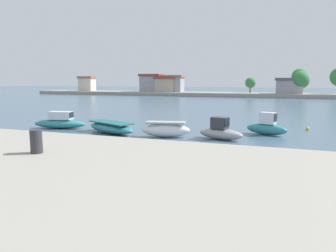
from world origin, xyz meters
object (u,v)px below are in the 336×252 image
moored_boat_1 (111,128)px  mooring_buoy_1 (307,128)px  moored_boat_2 (166,130)px  mooring_bollard (36,141)px  moored_boat_3 (221,132)px  moored_boat_0 (60,122)px  mooring_buoy_0 (38,139)px  moored_boat_4 (267,127)px

moored_boat_1 → mooring_buoy_1: bearing=49.1°
moored_boat_1 → moored_boat_2: 5.10m
mooring_bollard → moored_boat_3: mooring_bollard is taller
moored_boat_3 → mooring_buoy_1: moored_boat_3 is taller
mooring_bollard → moored_boat_0: bearing=127.7°
mooring_buoy_0 → mooring_buoy_1: mooring_buoy_1 is taller
moored_boat_1 → mooring_buoy_0: moored_boat_1 is taller
moored_boat_4 → mooring_buoy_0: bearing=-132.5°
moored_boat_0 → moored_boat_3: size_ratio=1.37×
mooring_bollard → moored_boat_0: (-13.59, 17.59, -2.32)m
mooring_buoy_0 → moored_boat_0: bearing=114.5°
moored_boat_0 → moored_boat_1: (5.78, -0.65, -0.11)m
moored_boat_2 → mooring_buoy_1: (10.76, 7.61, -0.43)m
moored_boat_2 → moored_boat_4: bearing=15.5°
moored_boat_3 → mooring_buoy_1: size_ratio=11.51×
moored_boat_4 → mooring_buoy_0: 17.92m
mooring_bollard → mooring_buoy_1: 25.73m
moored_boat_1 → mooring_buoy_0: (-3.22, -4.97, -0.33)m
moored_boat_0 → moored_boat_1: moored_boat_0 is taller
moored_boat_2 → mooring_buoy_1: size_ratio=12.13×
moored_boat_0 → moored_boat_2: moored_boat_0 is taller
moored_boat_3 → moored_boat_2: bearing=-155.9°
moored_boat_0 → moored_boat_2: 10.91m
moored_boat_4 → mooring_buoy_0: moored_boat_4 is taller
moored_boat_0 → moored_boat_4: moored_boat_4 is taller
moored_boat_1 → moored_boat_4: 13.02m
mooring_buoy_0 → mooring_buoy_1: bearing=32.9°
moored_boat_0 → moored_boat_2: bearing=-16.0°
mooring_buoy_0 → mooring_buoy_1: 22.70m
moored_boat_0 → mooring_buoy_0: moored_boat_0 is taller
moored_boat_0 → mooring_buoy_1: 22.65m
mooring_bollard → moored_boat_2: bearing=99.2°
mooring_buoy_1 → mooring_bollard: bearing=-108.3°
moored_boat_1 → mooring_buoy_1: size_ratio=17.66×
moored_boat_2 → moored_boat_0: bearing=163.3°
moored_boat_0 → moored_boat_1: 5.82m
moored_boat_3 → moored_boat_4: 4.59m
mooring_buoy_0 → mooring_buoy_1: (19.07, 12.32, 0.03)m
moored_boat_1 → moored_boat_2: moored_boat_2 is taller
moored_boat_1 → moored_boat_3: moored_boat_3 is taller
moored_boat_2 → moored_boat_4: 8.37m
moored_boat_2 → mooring_buoy_0: moored_boat_2 is taller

